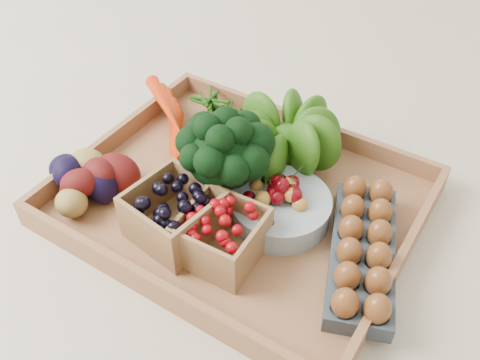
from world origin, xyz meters
The scene contains 10 objects.
ground centered at (0.00, 0.00, 0.00)m, with size 4.00×4.00×0.00m, color beige.
tray centered at (0.00, 0.00, 0.01)m, with size 0.55×0.45×0.01m, color #9A6740.
carrots centered at (-0.19, 0.07, 0.04)m, with size 0.18×0.13×0.04m, color red, non-canonical shape.
lettuce centered at (0.02, 0.12, 0.08)m, with size 0.13×0.13×0.13m, color #1B460A.
broccoli centered at (-0.02, -0.01, 0.07)m, with size 0.15×0.15×0.12m, color black, non-canonical shape.
cherry_bowl centered at (0.07, 0.00, 0.04)m, with size 0.16×0.16×0.04m, color #8C9EA5.
egg_carton centered at (0.22, -0.01, 0.03)m, with size 0.09×0.26×0.03m, color #383F47.
potatoes centered at (-0.22, -0.12, 0.06)m, with size 0.16×0.16×0.09m, color #410B0A, non-canonical shape.
punnet_blackberry centered at (-0.05, -0.11, 0.06)m, with size 0.12×0.12×0.08m, color black.
punnet_raspberry centered at (0.04, -0.11, 0.05)m, with size 0.11×0.11×0.08m, color maroon.
Camera 1 is at (0.33, -0.52, 0.64)m, focal length 40.00 mm.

